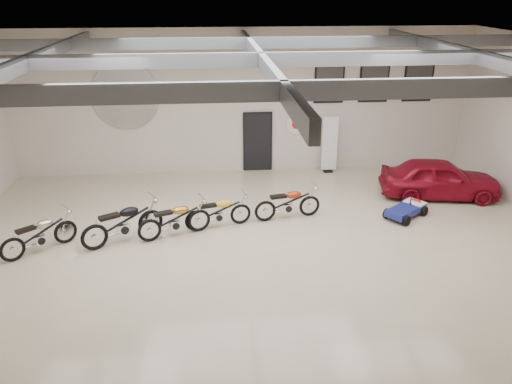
{
  "coord_description": "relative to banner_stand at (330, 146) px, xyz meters",
  "views": [
    {
      "loc": [
        -1.15,
        -11.18,
        6.27
      ],
      "look_at": [
        0.0,
        1.2,
        1.1
      ],
      "focal_mm": 35.0,
      "sensor_mm": 36.0,
      "label": 1
    }
  ],
  "objects": [
    {
      "name": "motorcycle_yellow",
      "position": [
        -4.07,
        -4.11,
        -0.51
      ],
      "size": [
        1.93,
        1.01,
        0.96
      ],
      "primitive_type": null,
      "rotation": [
        0.0,
        0.0,
        0.25
      ],
      "color": "silver",
      "rests_on": "floor"
    },
    {
      "name": "oil_sign",
      "position": [
        -1.13,
        0.45,
        0.71
      ],
      "size": [
        0.72,
        0.1,
        0.72
      ],
      "primitive_type": null,
      "color": "white",
      "rests_on": "back_wall"
    },
    {
      "name": "banner_stand",
      "position": [
        0.0,
        0.0,
        0.0
      ],
      "size": [
        0.54,
        0.23,
        1.98
      ],
      "primitive_type": null,
      "rotation": [
        0.0,
        0.0,
        -0.03
      ],
      "color": "white",
      "rests_on": "floor"
    },
    {
      "name": "back_wall",
      "position": [
        -3.03,
        0.5,
        1.51
      ],
      "size": [
        16.0,
        0.02,
        5.0
      ],
      "primitive_type": "cube",
      "color": "beige",
      "rests_on": "floor"
    },
    {
      "name": "poster_mid",
      "position": [
        1.57,
        0.46,
        2.11
      ],
      "size": [
        1.05,
        0.08,
        1.35
      ],
      "primitive_type": null,
      "color": "black",
      "rests_on": "back_wall"
    },
    {
      "name": "go_kart",
      "position": [
        1.5,
        -3.88,
        -0.69
      ],
      "size": [
        1.79,
        1.61,
        0.61
      ],
      "primitive_type": null,
      "rotation": [
        0.0,
        0.0,
        0.65
      ],
      "color": "navy",
      "rests_on": "floor"
    },
    {
      "name": "ceiling_beams",
      "position": [
        -3.03,
        -5.5,
        3.76
      ],
      "size": [
        15.8,
        11.8,
        0.32
      ],
      "primitive_type": null,
      "color": "slate",
      "rests_on": "ceiling"
    },
    {
      "name": "floor",
      "position": [
        -3.03,
        -5.5,
        -0.99
      ],
      "size": [
        16.0,
        12.0,
        0.01
      ],
      "primitive_type": "cube",
      "color": "#C5B796",
      "rests_on": "ground"
    },
    {
      "name": "motorcycle_red",
      "position": [
        -2.06,
        -3.73,
        -0.49
      ],
      "size": [
        2.01,
        0.94,
        1.0
      ],
      "primitive_type": null,
      "rotation": [
        0.0,
        0.0,
        0.18
      ],
      "color": "silver",
      "rests_on": "floor"
    },
    {
      "name": "vintage_car",
      "position": [
        2.97,
        -2.57,
        -0.37
      ],
      "size": [
        2.06,
        3.85,
        1.25
      ],
      "primitive_type": "imported",
      "rotation": [
        0.0,
        0.0,
        1.4
      ],
      "color": "maroon",
      "rests_on": "floor"
    },
    {
      "name": "logo_plaque",
      "position": [
        -7.03,
        0.45,
        1.81
      ],
      "size": [
        2.3,
        0.06,
        1.16
      ],
      "primitive_type": null,
      "color": "silver",
      "rests_on": "back_wall"
    },
    {
      "name": "motorcycle_silver",
      "position": [
        -8.58,
        -5.08,
        -0.49
      ],
      "size": [
        1.87,
        1.68,
        1.0
      ],
      "primitive_type": null,
      "rotation": [
        0.0,
        0.0,
        0.69
      ],
      "color": "silver",
      "rests_on": "floor"
    },
    {
      "name": "motorcycle_black",
      "position": [
        -6.56,
        -4.74,
        -0.43
      ],
      "size": [
        2.23,
        1.67,
        1.13
      ],
      "primitive_type": null,
      "rotation": [
        0.0,
        0.0,
        0.52
      ],
      "color": "silver",
      "rests_on": "floor"
    },
    {
      "name": "ceiling",
      "position": [
        -3.03,
        -5.5,
        4.01
      ],
      "size": [
        16.0,
        12.0,
        0.01
      ],
      "primitive_type": "cube",
      "color": "gray",
      "rests_on": "back_wall"
    },
    {
      "name": "door",
      "position": [
        -2.53,
        0.45,
        0.06
      ],
      "size": [
        0.92,
        0.08,
        2.1
      ],
      "primitive_type": "cube",
      "color": "black",
      "rests_on": "back_wall"
    },
    {
      "name": "motorcycle_gold",
      "position": [
        -5.24,
        -4.55,
        -0.48
      ],
      "size": [
        2.05,
        1.26,
        1.02
      ],
      "primitive_type": null,
      "rotation": [
        0.0,
        0.0,
        0.36
      ],
      "color": "silver",
      "rests_on": "floor"
    },
    {
      "name": "poster_left",
      "position": [
        -0.03,
        0.46,
        2.11
      ],
      "size": [
        1.05,
        0.08,
        1.35
      ],
      "primitive_type": null,
      "color": "black",
      "rests_on": "back_wall"
    },
    {
      "name": "poster_right",
      "position": [
        3.17,
        0.46,
        2.11
      ],
      "size": [
        1.05,
        0.08,
        1.35
      ],
      "primitive_type": null,
      "color": "black",
      "rests_on": "back_wall"
    }
  ]
}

